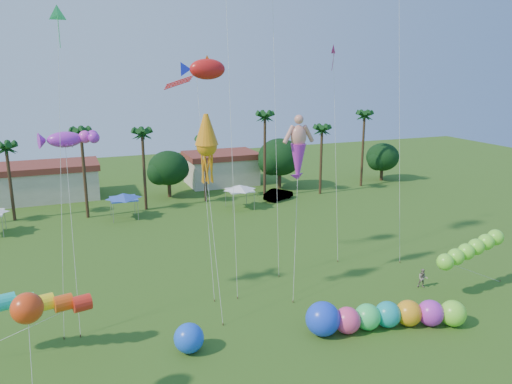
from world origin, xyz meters
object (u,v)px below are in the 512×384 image
object	(u,v)px
spectator_b	(423,278)
caterpillar_inflatable	(380,316)
blue_ball	(189,338)
car_b	(279,194)

from	to	relation	value
spectator_b	caterpillar_inflatable	world-z (taller)	caterpillar_inflatable
caterpillar_inflatable	blue_ball	world-z (taller)	caterpillar_inflatable
car_b	caterpillar_inflatable	world-z (taller)	caterpillar_inflatable
spectator_b	caterpillar_inflatable	distance (m)	8.27
car_b	caterpillar_inflatable	bearing A→B (deg)	139.98
spectator_b	caterpillar_inflatable	bearing A→B (deg)	-117.13
car_b	spectator_b	size ratio (longest dim) A/B	2.87
car_b	blue_ball	size ratio (longest dim) A/B	2.40
caterpillar_inflatable	blue_ball	size ratio (longest dim) A/B	5.95
spectator_b	car_b	bearing A→B (deg)	121.25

